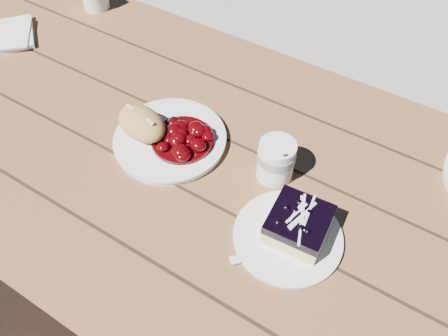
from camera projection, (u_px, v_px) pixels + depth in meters
The scene contains 10 objects.
ground at pixel (186, 283), 1.54m from camera, with size 60.00×60.00×0.00m, color #ABA49A.
picnic_table at pixel (170, 185), 1.08m from camera, with size 2.00×1.55×0.75m.
main_plate at pixel (170, 140), 0.95m from camera, with size 0.24×0.24×0.02m, color white.
goulash_stew at pixel (182, 135), 0.92m from camera, with size 0.13×0.13×0.04m, color #460205, non-canonical shape.
bread_roll at pixel (142, 123), 0.92m from camera, with size 0.12×0.08×0.06m, color tan.
dessert_plate at pixel (288, 237), 0.80m from camera, with size 0.20×0.20×0.01m, color white.
blueberry_cake at pixel (298, 224), 0.78m from camera, with size 0.11×0.11×0.06m.
fork_dessert at pixel (264, 253), 0.77m from camera, with size 0.03×0.16×0.01m, color white, non-canonical shape.
coffee_cup at pixel (276, 160), 0.86m from camera, with size 0.07×0.07×0.09m, color white.
napkin_stack at pixel (4, 36), 1.18m from camera, with size 0.15×0.15×0.01m, color white.
Camera 1 is at (0.45, -0.47, 1.46)m, focal length 35.00 mm.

